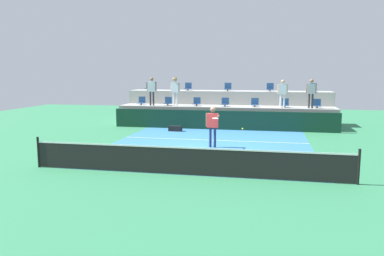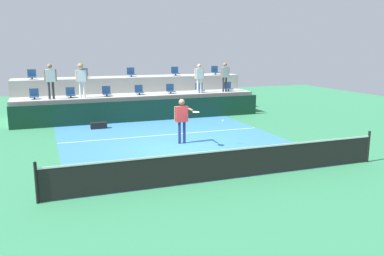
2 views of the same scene
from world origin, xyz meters
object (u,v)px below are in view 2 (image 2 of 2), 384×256
Objects in this scene: stadium_chair_lower_mid_right at (170,89)px; equipment_bag at (99,125)px; stadium_chair_upper_left at (84,74)px; spectator_with_hat at (81,77)px; spectator_in_white at (225,74)px; stadium_chair_upper_far_left at (32,75)px; stadium_chair_upper_right at (175,72)px; stadium_chair_lower_mid_left at (107,92)px; tennis_player at (182,116)px; stadium_chair_lower_far_right at (228,87)px; stadium_chair_upper_center at (131,73)px; stadium_chair_lower_right at (199,88)px; spectator_in_grey at (199,76)px; spectator_leaning_on_rail at (50,78)px; stadium_chair_lower_left at (71,93)px; stadium_chair_upper_far_right at (215,71)px; stadium_chair_lower_center at (139,91)px; tennis_ball at (223,121)px; stadium_chair_lower_far_left at (34,95)px.

stadium_chair_lower_mid_right is 5.10m from equipment_bag.
stadium_chair_upper_left is 0.30× the size of spectator_with_hat.
stadium_chair_upper_far_left is at bearing 168.06° from spectator_in_white.
spectator_in_white is at bearing -43.79° from stadium_chair_upper_right.
tennis_player is at bearing -73.45° from stadium_chair_lower_mid_left.
stadium_chair_upper_center is at bearing 161.48° from stadium_chair_lower_far_right.
stadium_chair_upper_far_left reaches higher than equipment_bag.
stadium_chair_lower_right is 0.31× the size of spectator_in_white.
spectator_in_grey is (-0.17, -0.38, 0.75)m from stadium_chair_lower_right.
stadium_chair_lower_far_right is 9.89m from spectator_leaning_on_rail.
stadium_chair_upper_center is 3.70m from spectator_with_hat.
stadium_chair_upper_far_right reaches higher than stadium_chair_lower_left.
spectator_with_hat is 6.38m from spectator_in_grey.
stadium_chair_upper_right is 0.31× the size of spectator_in_white.
equipment_bag is (-5.19, -4.18, -2.16)m from stadium_chair_upper_right.
stadium_chair_lower_center is at bearing -161.17° from stadium_chair_upper_far_right.
spectator_leaning_on_rail is (-9.84, -0.38, 0.84)m from stadium_chair_lower_far_right.
stadium_chair_upper_center is at bearing 147.26° from spectator_in_grey.
tennis_ball is at bearing -55.52° from stadium_chair_lower_left.
spectator_in_grey is (6.38, -0.00, -0.10)m from spectator_with_hat.
spectator_in_grey reaches higher than equipment_bag.
stadium_chair_lower_far_left is at bearing 180.00° from stadium_chair_lower_mid_right.
stadium_chair_lower_center is at bearing 101.78° from tennis_ball.
stadium_chair_upper_center is (1.71, 1.80, 0.85)m from stadium_chair_lower_mid_left.
spectator_in_white is (4.93, -0.38, 0.79)m from stadium_chair_lower_center.
stadium_chair_lower_mid_left is at bearing -26.32° from stadium_chair_upper_far_left.
stadium_chair_upper_far_left is (-7.17, 1.80, 0.85)m from stadium_chair_lower_mid_right.
spectator_in_white reaches higher than stadium_chair_lower_mid_right.
stadium_chair_lower_mid_left and stadium_chair_lower_right have the same top height.
stadium_chair_lower_far_right is 3.34m from stadium_chair_upper_right.
stadium_chair_upper_far_left is 1.00× the size of stadium_chair_upper_left.
stadium_chair_lower_right is 0.30× the size of spectator_with_hat.
stadium_chair_upper_far_left is 10.15m from tennis_player.
stadium_chair_upper_right is (8.05, 0.00, 0.00)m from stadium_chair_upper_far_left.
spectator_in_grey is (-1.98, -0.38, 0.75)m from stadium_chair_lower_far_right.
stadium_chair_lower_right is 6.62m from spectator_with_hat.
stadium_chair_lower_far_left is 5.32m from stadium_chair_lower_center.
tennis_ball is (-3.72, -9.28, -1.31)m from stadium_chair_upper_far_right.
stadium_chair_upper_left is at bearing 146.14° from stadium_chair_lower_center.
spectator_in_white is at bearing 64.58° from tennis_ball.
spectator_leaning_on_rail reaches higher than tennis_ball.
spectator_leaning_on_rail is at bearing -153.97° from stadium_chair_upper_center.
tennis_player is at bearing -127.37° from spectator_in_white.
spectator_with_hat reaches higher than stadium_chair_lower_right.
spectator_leaning_on_rail is 1.48m from spectator_with_hat.
spectator_leaning_on_rail reaches higher than stadium_chair_lower_mid_left.
stadium_chair_upper_far_right is (7.03, 1.80, 0.85)m from stadium_chair_lower_mid_left.
stadium_chair_lower_right is 0.29× the size of tennis_player.
stadium_chair_upper_center reaches higher than stadium_chair_lower_mid_left.
stadium_chair_lower_far_left is 0.29× the size of tennis_player.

